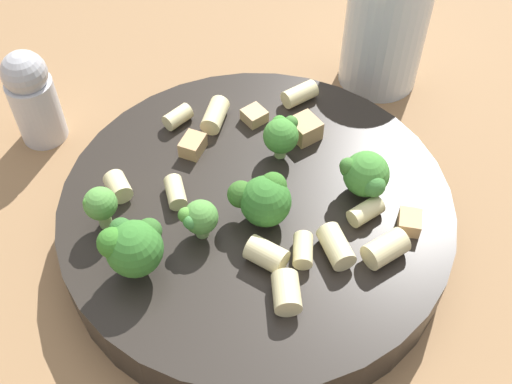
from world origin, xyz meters
TOP-DOWN VIEW (x-y plane):
  - ground_plane at (0.00, 0.00)m, footprint 2.00×2.00m
  - pasta_bowl at (0.00, 0.00)m, footprint 0.28×0.28m
  - broccoli_floret_0 at (0.09, -0.02)m, footprint 0.04×0.04m
  - broccoli_floret_1 at (0.08, -0.07)m, footprint 0.02×0.02m
  - broccoli_floret_2 at (-0.05, -0.02)m, footprint 0.03×0.03m
  - broccoli_floret_3 at (0.01, 0.01)m, footprint 0.04×0.04m
  - broccoli_floret_4 at (0.05, -0.01)m, footprint 0.03×0.02m
  - broccoli_floret_5 at (-0.06, 0.05)m, footprint 0.03×0.04m
  - rigatoni_0 at (-0.04, 0.07)m, footprint 0.03×0.02m
  - rigatoni_1 at (-0.02, -0.10)m, footprint 0.02×0.01m
  - rigatoni_2 at (0.06, -0.08)m, footprint 0.02×0.02m
  - rigatoni_3 at (-0.02, 0.10)m, footprint 0.03×0.03m
  - rigatoni_4 at (0.03, 0.04)m, footprint 0.02×0.03m
  - rigatoni_5 at (-0.10, -0.04)m, footprint 0.03×0.02m
  - rigatoni_6 at (0.04, -0.04)m, footprint 0.02×0.03m
  - rigatoni_7 at (0.02, 0.05)m, footprint 0.03×0.02m
  - rigatoni_8 at (-0.00, 0.07)m, footprint 0.03×0.03m
  - rigatoni_9 at (0.05, 0.07)m, footprint 0.03×0.03m
  - rigatoni_10 at (-0.04, -0.08)m, footprint 0.03×0.03m
  - chicken_chunk_0 at (-0.01, -0.07)m, footprint 0.02×0.02m
  - chicken_chunk_1 at (-0.06, -0.05)m, footprint 0.02×0.02m
  - chicken_chunk_2 at (-0.07, -0.01)m, footprint 0.03×0.03m
  - chicken_chunk_3 at (-0.05, 0.09)m, footprint 0.02×0.02m
  - drinking_glass at (-0.21, -0.03)m, footprint 0.07×0.07m
  - pepper_shaker at (0.04, -0.21)m, footprint 0.04×0.04m

SIDE VIEW (x-z plane):
  - ground_plane at x=0.00m, z-range 0.00..0.00m
  - pasta_bowl at x=0.00m, z-range 0.00..0.04m
  - pepper_shaker at x=0.04m, z-range 0.00..0.09m
  - chicken_chunk_1 at x=-0.06m, z-range 0.04..0.05m
  - chicken_chunk_3 at x=-0.05m, z-range 0.04..0.05m
  - chicken_chunk_0 at x=-0.01m, z-range 0.04..0.05m
  - rigatoni_6 at x=0.04m, z-range 0.04..0.05m
  - rigatoni_1 at x=-0.02m, z-range 0.04..0.05m
  - rigatoni_7 at x=0.02m, z-range 0.04..0.05m
  - rigatoni_0 at x=-0.04m, z-range 0.04..0.05m
  - rigatoni_5 at x=-0.10m, z-range 0.04..0.05m
  - rigatoni_10 at x=-0.04m, z-range 0.04..0.05m
  - rigatoni_2 at x=0.06m, z-range 0.04..0.05m
  - chicken_chunk_2 at x=-0.07m, z-range 0.04..0.06m
  - rigatoni_8 at x=0.00m, z-range 0.04..0.06m
  - rigatoni_4 at x=0.03m, z-range 0.04..0.06m
  - rigatoni_9 at x=0.05m, z-range 0.04..0.06m
  - rigatoni_3 at x=-0.02m, z-range 0.04..0.06m
  - drinking_glass at x=-0.21m, z-range -0.01..0.11m
  - broccoli_floret_4 at x=0.05m, z-range 0.04..0.07m
  - broccoli_floret_5 at x=-0.06m, z-range 0.04..0.08m
  - broccoli_floret_2 at x=-0.05m, z-range 0.04..0.08m
  - broccoli_floret_3 at x=0.01m, z-range 0.04..0.08m
  - broccoli_floret_1 at x=0.08m, z-range 0.04..0.08m
  - broccoli_floret_0 at x=0.09m, z-range 0.04..0.09m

